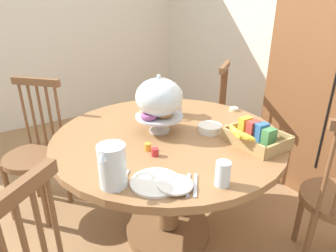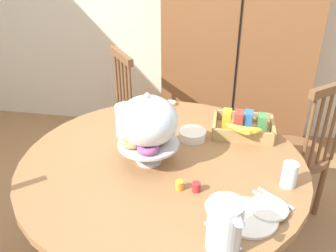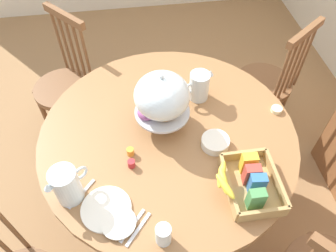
{
  "view_description": "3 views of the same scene",
  "coord_description": "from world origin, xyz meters",
  "px_view_note": "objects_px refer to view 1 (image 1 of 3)",
  "views": [
    {
      "loc": [
        1.36,
        -0.8,
        1.47
      ],
      "look_at": [
        0.07,
        0.08,
        0.79
      ],
      "focal_mm": 31.53,
      "sensor_mm": 36.0,
      "label": 1
    },
    {
      "loc": [
        0.34,
        -1.28,
        1.67
      ],
      "look_at": [
        0.07,
        0.23,
        0.84
      ],
      "focal_mm": 38.17,
      "sensor_mm": 36.0,
      "label": 2
    },
    {
      "loc": [
        1.12,
        -0.07,
        2.07
      ],
      "look_at": [
        0.07,
        0.08,
        0.79
      ],
      "focal_mm": 35.25,
      "sensor_mm": 36.0,
      "label": 3
    }
  ],
  "objects_px": {
    "windsor_chair_near_window": "(206,121)",
    "milk_pitcher": "(174,104)",
    "windsor_chair_by_cabinet": "(36,155)",
    "cereal_bowl": "(210,128)",
    "orange_juice_pitcher": "(113,168)",
    "drinking_glass": "(223,174)",
    "pastry_stand_with_dome": "(159,100)",
    "cereal_basket": "(254,136)",
    "china_plate_large": "(156,182)",
    "butter_dish": "(234,109)",
    "china_plate_small": "(175,184)",
    "dining_table": "(168,162)"
  },
  "relations": [
    {
      "from": "windsor_chair_by_cabinet",
      "to": "orange_juice_pitcher",
      "type": "distance_m",
      "value": 1.11
    },
    {
      "from": "windsor_chair_by_cabinet",
      "to": "milk_pitcher",
      "type": "relative_size",
      "value": 5.18
    },
    {
      "from": "windsor_chair_by_cabinet",
      "to": "milk_pitcher",
      "type": "height_order",
      "value": "windsor_chair_by_cabinet"
    },
    {
      "from": "dining_table",
      "to": "milk_pitcher",
      "type": "relative_size",
      "value": 7.08
    },
    {
      "from": "milk_pitcher",
      "to": "cereal_bowl",
      "type": "relative_size",
      "value": 1.34
    },
    {
      "from": "dining_table",
      "to": "drinking_glass",
      "type": "height_order",
      "value": "drinking_glass"
    },
    {
      "from": "windsor_chair_near_window",
      "to": "cereal_bowl",
      "type": "bearing_deg",
      "value": -40.5
    },
    {
      "from": "cereal_basket",
      "to": "china_plate_large",
      "type": "xyz_separation_m",
      "value": [
        0.02,
        -0.64,
        -0.04
      ]
    },
    {
      "from": "pastry_stand_with_dome",
      "to": "dining_table",
      "type": "bearing_deg",
      "value": 19.09
    },
    {
      "from": "pastry_stand_with_dome",
      "to": "cereal_basket",
      "type": "height_order",
      "value": "pastry_stand_with_dome"
    },
    {
      "from": "windsor_chair_by_cabinet",
      "to": "drinking_glass",
      "type": "height_order",
      "value": "windsor_chair_by_cabinet"
    },
    {
      "from": "milk_pitcher",
      "to": "windsor_chair_near_window",
      "type": "bearing_deg",
      "value": 118.96
    },
    {
      "from": "dining_table",
      "to": "orange_juice_pitcher",
      "type": "height_order",
      "value": "orange_juice_pitcher"
    },
    {
      "from": "orange_juice_pitcher",
      "to": "cereal_bowl",
      "type": "relative_size",
      "value": 1.34
    },
    {
      "from": "dining_table",
      "to": "windsor_chair_by_cabinet",
      "type": "height_order",
      "value": "windsor_chair_by_cabinet"
    },
    {
      "from": "cereal_basket",
      "to": "windsor_chair_by_cabinet",
      "type": "bearing_deg",
      "value": -139.77
    },
    {
      "from": "cereal_basket",
      "to": "butter_dish",
      "type": "height_order",
      "value": "cereal_basket"
    },
    {
      "from": "windsor_chair_near_window",
      "to": "butter_dish",
      "type": "relative_size",
      "value": 16.25
    },
    {
      "from": "china_plate_small",
      "to": "china_plate_large",
      "type": "bearing_deg",
      "value": -145.83
    },
    {
      "from": "windsor_chair_near_window",
      "to": "windsor_chair_by_cabinet",
      "type": "height_order",
      "value": "same"
    },
    {
      "from": "cereal_bowl",
      "to": "cereal_basket",
      "type": "bearing_deg",
      "value": 19.61
    },
    {
      "from": "dining_table",
      "to": "china_plate_large",
      "type": "xyz_separation_m",
      "value": [
        0.39,
        -0.33,
        0.19
      ]
    },
    {
      "from": "pastry_stand_with_dome",
      "to": "cereal_basket",
      "type": "relative_size",
      "value": 1.09
    },
    {
      "from": "china_plate_large",
      "to": "drinking_glass",
      "type": "bearing_deg",
      "value": 53.67
    },
    {
      "from": "windsor_chair_by_cabinet",
      "to": "cereal_bowl",
      "type": "distance_m",
      "value": 1.24
    },
    {
      "from": "pastry_stand_with_dome",
      "to": "butter_dish",
      "type": "bearing_deg",
      "value": 90.08
    },
    {
      "from": "china_plate_large",
      "to": "windsor_chair_by_cabinet",
      "type": "bearing_deg",
      "value": -165.12
    },
    {
      "from": "cereal_bowl",
      "to": "orange_juice_pitcher",
      "type": "bearing_deg",
      "value": -75.47
    },
    {
      "from": "windsor_chair_by_cabinet",
      "to": "pastry_stand_with_dome",
      "type": "relative_size",
      "value": 2.83
    },
    {
      "from": "cereal_basket",
      "to": "drinking_glass",
      "type": "height_order",
      "value": "cereal_basket"
    },
    {
      "from": "butter_dish",
      "to": "milk_pitcher",
      "type": "bearing_deg",
      "value": -112.8
    },
    {
      "from": "windsor_chair_by_cabinet",
      "to": "china_plate_large",
      "type": "xyz_separation_m",
      "value": [
        1.12,
        0.3,
        0.29
      ]
    },
    {
      "from": "orange_juice_pitcher",
      "to": "milk_pitcher",
      "type": "xyz_separation_m",
      "value": [
        -0.53,
        0.68,
        -0.01
      ]
    },
    {
      "from": "orange_juice_pitcher",
      "to": "china_plate_small",
      "type": "distance_m",
      "value": 0.27
    },
    {
      "from": "dining_table",
      "to": "china_plate_large",
      "type": "distance_m",
      "value": 0.54
    },
    {
      "from": "dining_table",
      "to": "pastry_stand_with_dome",
      "type": "bearing_deg",
      "value": -160.91
    },
    {
      "from": "drinking_glass",
      "to": "cereal_bowl",
      "type": "bearing_deg",
      "value": 143.89
    },
    {
      "from": "windsor_chair_by_cabinet",
      "to": "orange_juice_pitcher",
      "type": "relative_size",
      "value": 5.19
    },
    {
      "from": "windsor_chair_by_cabinet",
      "to": "butter_dish",
      "type": "xyz_separation_m",
      "value": [
        0.67,
        1.23,
        0.3
      ]
    },
    {
      "from": "windsor_chair_near_window",
      "to": "milk_pitcher",
      "type": "distance_m",
      "value": 0.76
    },
    {
      "from": "cereal_basket",
      "to": "china_plate_small",
      "type": "bearing_deg",
      "value": -81.31
    },
    {
      "from": "windsor_chair_near_window",
      "to": "windsor_chair_by_cabinet",
      "type": "bearing_deg",
      "value": -97.34
    },
    {
      "from": "windsor_chair_near_window",
      "to": "drinking_glass",
      "type": "xyz_separation_m",
      "value": [
        1.11,
        -0.89,
        0.34
      ]
    },
    {
      "from": "cereal_basket",
      "to": "windsor_chair_near_window",
      "type": "bearing_deg",
      "value": 152.52
    },
    {
      "from": "milk_pitcher",
      "to": "drinking_glass",
      "type": "height_order",
      "value": "milk_pitcher"
    },
    {
      "from": "windsor_chair_near_window",
      "to": "cereal_bowl",
      "type": "relative_size",
      "value": 6.96
    },
    {
      "from": "butter_dish",
      "to": "drinking_glass",
      "type": "bearing_deg",
      "value": -48.91
    },
    {
      "from": "china_plate_large",
      "to": "drinking_glass",
      "type": "relative_size",
      "value": 2.0
    },
    {
      "from": "drinking_glass",
      "to": "pastry_stand_with_dome",
      "type": "bearing_deg",
      "value": 172.72
    },
    {
      "from": "cereal_basket",
      "to": "cereal_bowl",
      "type": "bearing_deg",
      "value": -160.39
    }
  ]
}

